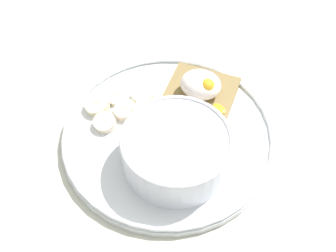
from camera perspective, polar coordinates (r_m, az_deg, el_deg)
The scene contains 11 objects.
ground_plane at distance 65.21cm, azimuth -0.00°, elevation -2.14°, with size 120.00×120.00×2.00cm, color beige.
plate at distance 63.76cm, azimuth -0.00°, elevation -1.21°, with size 28.97×28.97×1.60cm.
oatmeal_bowl at distance 58.76cm, azimuth 1.00°, elevation -2.94°, with size 14.00×14.00×5.47cm.
toast_slice at distance 66.97cm, azimuth 3.89°, elevation 3.66°, with size 10.01×10.01×1.61cm.
poached_egg at distance 65.07cm, azimuth 4.09°, elevation 5.02°, with size 7.46×5.66×3.58cm.
banana_slice_front at distance 67.40cm, azimuth -3.11°, elevation 3.79°, with size 3.73×3.82×1.44cm.
banana_slice_left at distance 65.65cm, azimuth -5.21°, elevation 1.91°, with size 4.53×4.49×1.57cm.
banana_slice_back at distance 67.68cm, azimuth -6.30°, elevation 3.60°, with size 3.89×3.94×1.20cm.
banana_slice_right at distance 65.03cm, azimuth -2.81°, elevation 1.63°, with size 5.13×5.13×1.82cm.
banana_slice_inner at distance 66.62cm, azimuth -8.64°, elevation 2.52°, with size 4.81×4.85×1.79cm.
banana_slice_outer at distance 64.56cm, azimuth -7.72°, elevation 0.44°, with size 3.78×3.90×1.75cm.
Camera 1 is at (-11.52, 35.94, 54.18)cm, focal length 50.00 mm.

